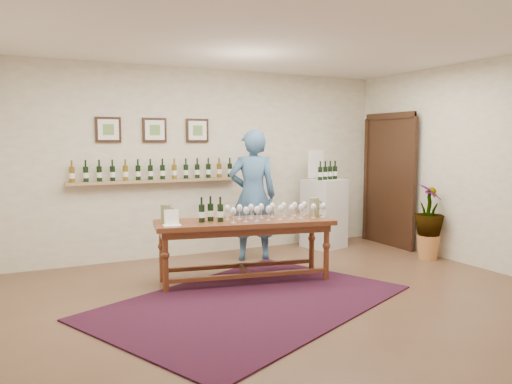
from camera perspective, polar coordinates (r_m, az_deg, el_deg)
name	(u,v)px	position (r m, az deg, el deg)	size (l,w,h in m)	color
ground	(288,297)	(5.64, 3.70, -11.93)	(6.00, 6.00, 0.00)	brown
room_shell	(344,179)	(8.12, 10.08, 1.49)	(6.00, 6.00, 6.00)	#EDE8C9
rug	(251,302)	(5.46, -0.53, -12.45)	(3.23, 2.15, 0.02)	#4F0E18
tasting_table	(244,229)	(6.11, -1.34, -4.28)	(2.25, 1.09, 0.76)	#4F2C13
table_glasses	(271,211)	(6.17, 1.68, -2.21)	(1.37, 0.32, 0.19)	silver
table_bottles	(211,210)	(5.98, -5.20, -2.05)	(0.26, 0.15, 0.28)	black
pitcher_left	(166,214)	(5.94, -10.27, -2.46)	(0.14, 0.14, 0.22)	olive
pitcher_right	(314,207)	(6.44, 6.68, -1.69)	(0.15, 0.15, 0.24)	olive
menu_card	(171,217)	(5.78, -9.64, -2.88)	(0.20, 0.14, 0.18)	white
display_pedestal	(324,213)	(8.17, 7.77, -2.43)	(0.56, 0.56, 1.11)	silver
pedestal_bottles	(328,170)	(8.02, 8.20, 2.50)	(0.31, 0.08, 0.31)	black
info_sign	(316,164)	(8.18, 6.85, 3.22)	(0.36, 0.02, 0.49)	white
potted_plant	(429,221)	(7.70, 19.16, -3.18)	(0.71, 0.71, 0.96)	#BC763E
person	(253,195)	(7.19, -0.37, -0.40)	(0.69, 0.45, 1.88)	#385E85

